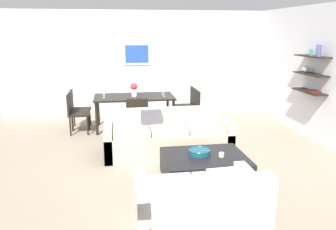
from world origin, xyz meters
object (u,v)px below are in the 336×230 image
Objects in this scene: dining_chair_right_far at (188,103)px; wine_glass_foot at (135,94)px; dining_chair_left_near at (75,111)px; dining_chair_left_far at (77,107)px; dining_table at (134,99)px; decorative_bowl at (199,152)px; centerpiece_vase at (134,89)px; coffee_table at (204,168)px; wine_glass_left_near at (104,92)px; candle_jar at (221,155)px; dining_chair_right_near at (192,107)px; wine_glass_right_near at (164,91)px; wine_glass_left_far at (104,90)px; wine_glass_right_far at (163,90)px; dining_chair_foot at (137,116)px; loveseat_white at (199,206)px; sofa_beige at (167,138)px.

wine_glass_foot reaches higher than dining_chair_right_far.
dining_chair_left_far is (0.00, 0.43, 0.00)m from dining_chair_left_near.
dining_chair_left_far is at bearing 170.62° from dining_table.
centerpiece_vase reaches higher than decorative_bowl.
coffee_table is 7.06× the size of wine_glass_left_near.
candle_jar is 2.86m from dining_chair_right_near.
wine_glass_foot reaches higher than dining_table.
dining_chair_right_far is at bearing 9.38° from dining_chair_left_near.
dining_table is at bearing 169.96° from wine_glass_right_near.
wine_glass_left_far is at bearing 169.96° from wine_glass_right_near.
wine_glass_right_near reaches higher than wine_glass_left_near.
candle_jar is 3.26m from centerpiece_vase.
wine_glass_right_far is 0.91× the size of wine_glass_right_near.
decorative_bowl is at bearing -74.79° from dining_table.
dining_chair_right_near reaches higher than dining_table.
wine_glass_left_far is (-1.96, 0.33, 0.37)m from dining_chair_right_near.
dining_chair_left_near is at bearing -171.32° from wine_glass_left_near.
dining_chair_foot is at bearing -89.70° from centerpiece_vase.
dining_chair_right_near reaches higher than loveseat_white.
dining_chair_right_near is at bearing 62.02° from sofa_beige.
dining_chair_left_far is 5.07× the size of wine_glass_left_near.
dining_chair_right_near is at bearing -27.75° from wine_glass_right_far.
candle_jar is at bearing -82.39° from wine_glass_right_far.
sofa_beige is at bearing 107.00° from coffee_table.
dining_chair_left_near is at bearing 139.26° from sofa_beige.
dining_chair_right_near is 0.80m from wine_glass_right_far.
sofa_beige reaches higher than dining_table.
sofa_beige is 13.91× the size of wine_glass_right_far.
dining_chair_left_near is (-2.09, 2.71, 0.08)m from decorative_bowl.
sofa_beige reaches higher than candle_jar.
centerpiece_vase is at bearing 90.30° from dining_chair_foot.
dining_chair_left_near and dining_chair_left_far have the same top height.
wine_glass_right_near reaches higher than dining_chair_left_near.
candle_jar reaches higher than coffee_table.
wine_glass_left_far is 1.09× the size of wine_glass_right_far.
wine_glass_right_near is (-0.13, 2.80, 0.45)m from decorative_bowl.
wine_glass_right_far is at bearing 97.61° from candle_jar.
centerpiece_vase reaches higher than loveseat_white.
dining_chair_right_near is 2.63m from dining_chair_left_far.
coffee_table is 7.56× the size of wine_glass_right_far.
sofa_beige is at bearing -96.41° from wine_glass_right_near.
dining_chair_left_near is 1.00× the size of dining_chair_left_far.
dining_chair_right_far is at bearing 27.75° from wine_glass_right_near.
decorative_bowl is at bearing 135.13° from coffee_table.
coffee_table is at bearing -63.80° from wine_glass_left_far.
wine_glass_left_near is (-1.15, 1.63, 0.58)m from sofa_beige.
candle_jar is 2.45m from dining_chair_foot.
loveseat_white is 4.59m from wine_glass_left_far.
wine_glass_right_near is (-0.63, 0.10, 0.37)m from dining_chair_right_near.
centerpiece_vase is at bearing 105.98° from sofa_beige.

